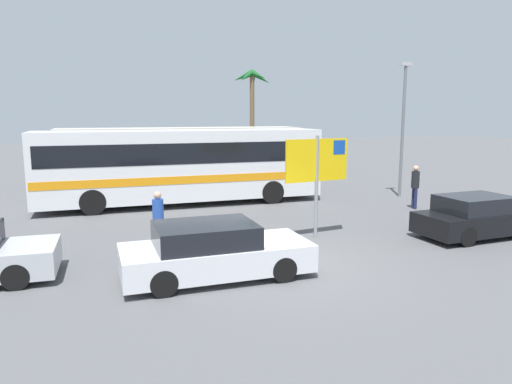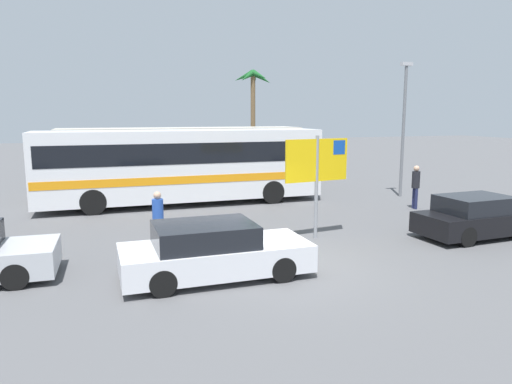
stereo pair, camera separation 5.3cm
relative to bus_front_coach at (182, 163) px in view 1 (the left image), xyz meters
The scene contains 10 objects.
ground 9.59m from the bus_front_coach, 84.88° to the right, with size 120.00×120.00×0.00m, color #565659.
bus_front_coach is the anchor object (origin of this frame).
bus_rear_coach 3.69m from the bus_front_coach, 79.54° to the left, with size 11.92×2.52×3.17m.
ferry_sign 7.62m from the bus_front_coach, 67.12° to the right, with size 2.19×0.35×3.20m.
car_black 11.64m from the bus_front_coach, 47.33° to the right, with size 4.19×1.89×1.32m.
car_white 9.63m from the bus_front_coach, 95.88° to the right, with size 4.45×1.89×1.32m.
pedestrian_by_bus 9.74m from the bus_front_coach, 24.93° to the right, with size 0.32×0.32×1.78m.
pedestrian_crossing_lot 6.91m from the bus_front_coach, 105.98° to the right, with size 0.32×0.32×1.67m.
lamp_post_left_side 10.26m from the bus_front_coach, ahead, with size 0.56×0.20×6.17m.
palm_tree_seaside 13.83m from the bus_front_coach, 58.57° to the left, with size 2.60×2.74×6.86m.
Camera 1 is at (-4.35, -10.63, 3.83)m, focal length 33.10 mm.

